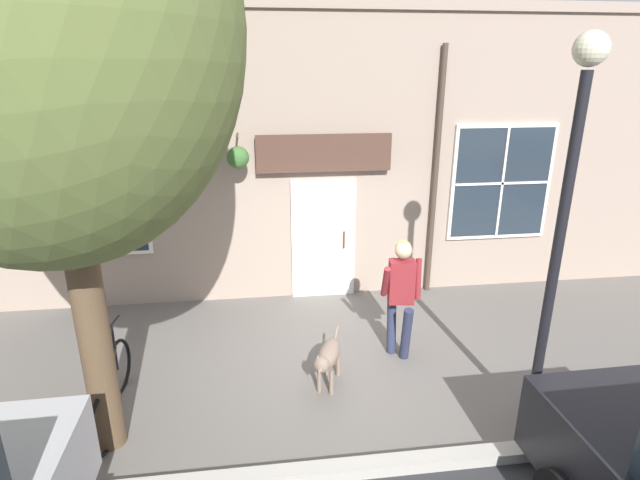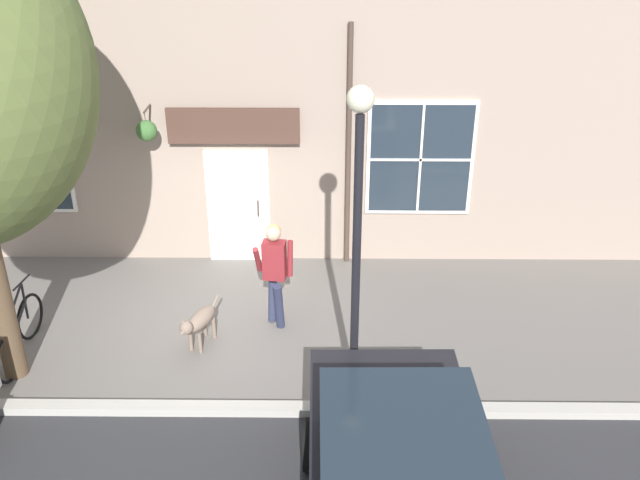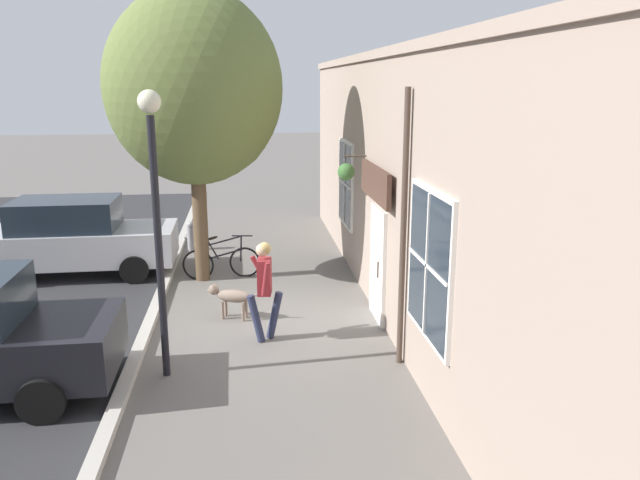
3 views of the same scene
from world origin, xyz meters
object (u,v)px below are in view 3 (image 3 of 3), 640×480
object	(u,v)px
parked_car_nearest_curb	(75,237)
street_lamp	(155,192)
leaning_bicycle	(222,262)
pedestrian_walking	(264,282)
fire_hydrant	(191,235)
dog_on_leash	(231,296)
street_tree_by_curb	(199,96)

from	to	relation	value
parked_car_nearest_curb	street_lamp	xyz separation A→B (m)	(-2.62, 5.45, 1.91)
leaning_bicycle	pedestrian_walking	bearing A→B (deg)	103.15
parked_car_nearest_curb	fire_hydrant	size ratio (longest dim) A/B	5.62
pedestrian_walking	leaning_bicycle	world-z (taller)	pedestrian_walking
fire_hydrant	street_lamp	bearing A→B (deg)	91.62
parked_car_nearest_curb	street_lamp	distance (m)	6.34
dog_on_leash	street_tree_by_curb	size ratio (longest dim) A/B	0.17
parked_car_nearest_curb	fire_hydrant	world-z (taller)	parked_car_nearest_curb
pedestrian_walking	street_tree_by_curb	bearing A→B (deg)	-72.19
pedestrian_walking	dog_on_leash	world-z (taller)	pedestrian_walking
leaning_bicycle	fire_hydrant	world-z (taller)	leaning_bicycle
dog_on_leash	parked_car_nearest_curb	size ratio (longest dim) A/B	0.24
street_tree_by_curb	fire_hydrant	bearing A→B (deg)	-77.62
pedestrian_walking	dog_on_leash	xyz separation A→B (m)	(0.60, -1.08, -0.60)
leaning_bicycle	fire_hydrant	xyz separation A→B (m)	(0.88, -2.54, 0.02)
street_tree_by_curb	parked_car_nearest_curb	bearing A→B (deg)	-11.99
pedestrian_walking	fire_hydrant	world-z (taller)	pedestrian_walking
street_lamp	fire_hydrant	world-z (taller)	street_lamp
pedestrian_walking	leaning_bicycle	size ratio (longest dim) A/B	0.99
parked_car_nearest_curb	dog_on_leash	bearing A→B (deg)	137.74
leaning_bicycle	street_tree_by_curb	bearing A→B (deg)	-8.00
dog_on_leash	fire_hydrant	bearing A→B (deg)	-77.47
street_lamp	parked_car_nearest_curb	bearing A→B (deg)	-64.34
dog_on_leash	street_tree_by_curb	bearing A→B (deg)	-77.31
pedestrian_walking	parked_car_nearest_curb	distance (m)	5.98
dog_on_leash	leaning_bicycle	xyz separation A→B (m)	(0.25, -2.54, -0.06)
street_tree_by_curb	leaning_bicycle	world-z (taller)	street_tree_by_curb
leaning_bicycle	fire_hydrant	size ratio (longest dim) A/B	2.26
fire_hydrant	pedestrian_walking	bearing A→B (deg)	105.65
fire_hydrant	parked_car_nearest_curb	bearing A→B (deg)	37.76
street_tree_by_curb	leaning_bicycle	distance (m)	3.65
dog_on_leash	leaning_bicycle	size ratio (longest dim) A/B	0.59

